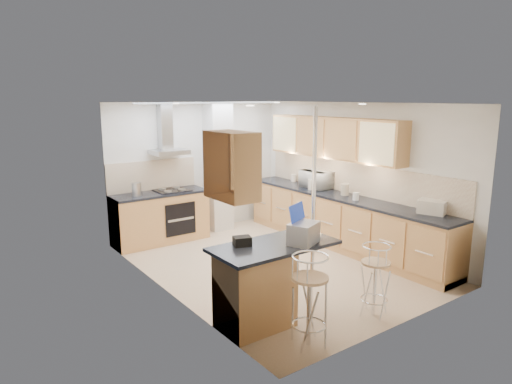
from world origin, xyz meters
TOP-DOWN VIEW (x-y plane):
  - ground at (0.00, 0.00)m, footprint 4.80×4.80m
  - room_shell at (0.32, 0.38)m, footprint 3.64×4.84m
  - right_counter at (1.50, 0.00)m, footprint 0.63×4.40m
  - back_counter at (-0.95, 2.10)m, footprint 1.70×0.63m
  - peninsula at (-1.12, -1.45)m, footprint 1.47×0.72m
  - microwave at (1.60, 0.74)m, footprint 0.40×0.59m
  - laptop at (-0.84, -1.63)m, footprint 0.44×0.39m
  - bag at (-1.45, -1.28)m, footprint 0.23×0.20m
  - bar_stool_near at (-1.16, -2.10)m, footprint 0.44×0.44m
  - bar_stool_end at (-0.07, -2.06)m, footprint 0.51×0.51m
  - jar_a at (1.41, 0.68)m, footprint 0.15×0.15m
  - jar_b at (1.69, 1.51)m, footprint 0.12×0.12m
  - jar_c at (1.56, -0.01)m, footprint 0.18×0.18m
  - jar_d at (1.41, -0.39)m, footprint 0.11×0.11m
  - bread_bin at (1.67, -1.64)m, footprint 0.41×0.45m
  - kettle at (-1.38, 2.06)m, footprint 0.16×0.16m

SIDE VIEW (x-z plane):
  - ground at x=0.00m, z-range 0.00..0.00m
  - bar_stool_end at x=-0.07m, z-range 0.00..0.89m
  - back_counter at x=-0.95m, z-range 0.00..0.92m
  - right_counter at x=1.50m, z-range 0.00..0.92m
  - peninsula at x=-1.12m, z-range 0.01..0.95m
  - bar_stool_near at x=-1.16m, z-range 0.00..1.01m
  - jar_d at x=1.41m, z-range 0.92..1.05m
  - jar_b at x=1.69m, z-range 0.92..1.06m
  - bag at x=-1.45m, z-range 0.94..1.05m
  - jar_a at x=1.41m, z-range 0.92..1.11m
  - bread_bin at x=1.67m, z-range 0.92..1.12m
  - jar_c at x=1.56m, z-range 0.92..1.12m
  - kettle at x=-1.38m, z-range 0.92..1.15m
  - laptop at x=-0.84m, z-range 0.94..1.19m
  - microwave at x=1.60m, z-range 0.92..1.25m
  - room_shell at x=0.32m, z-range 0.29..2.80m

